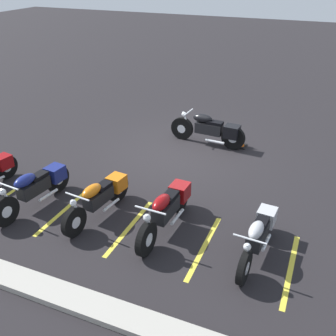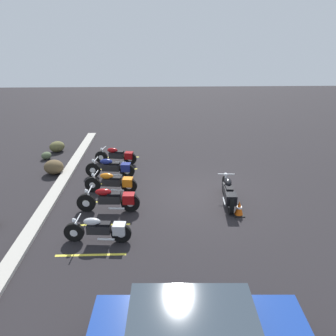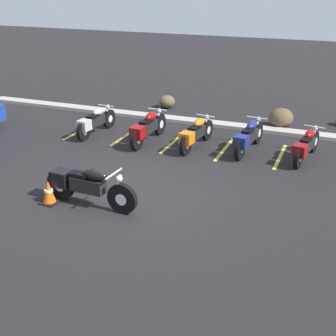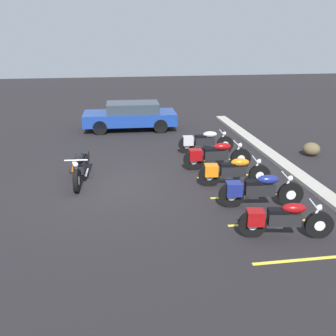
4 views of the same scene
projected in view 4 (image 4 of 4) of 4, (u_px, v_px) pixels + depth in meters
name	position (u px, v px, depth m)	size (l,w,h in m)	color
ground	(110.00, 186.00, 11.90)	(60.00, 60.00, 0.00)	black
motorcycle_black_featured	(80.00, 165.00, 12.20)	(2.38, 0.67, 0.94)	black
parked_bike_0	(203.00, 141.00, 15.04)	(0.60, 2.13, 0.84)	black
parked_bike_1	(214.00, 155.00, 13.23)	(0.65, 2.32, 0.91)	black
parked_bike_2	(231.00, 171.00, 11.81)	(0.66, 2.18, 0.86)	black
parked_bike_3	(257.00, 190.00, 10.38)	(0.68, 2.26, 0.89)	black
parked_bike_4	(281.00, 219.00, 8.83)	(0.73, 2.12, 0.84)	black
car_blue	(131.00, 115.00, 18.50)	(1.95, 4.36, 1.29)	black
concrete_curb	(297.00, 174.00, 12.74)	(18.00, 0.50, 0.12)	#A8A399
landscape_rock_3	(311.00, 149.00, 14.76)	(0.63, 0.61, 0.50)	brown
traffic_cone	(75.00, 164.00, 13.05)	(0.40, 0.40, 0.56)	black
stall_line_0	(204.00, 147.00, 15.86)	(0.10, 2.10, 0.00)	gold
stall_line_1	(215.00, 160.00, 14.30)	(0.10, 2.10, 0.00)	gold
stall_line_2	(229.00, 176.00, 12.74)	(0.10, 2.10, 0.00)	gold
stall_line_3	(246.00, 196.00, 11.18)	(0.10, 2.10, 0.00)	gold
stall_line_4	(269.00, 223.00, 9.62)	(0.10, 2.10, 0.00)	gold
stall_line_5	(301.00, 260.00, 8.06)	(0.10, 2.10, 0.00)	gold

